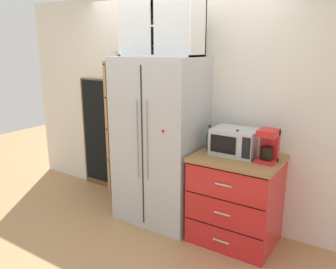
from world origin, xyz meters
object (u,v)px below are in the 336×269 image
(mug_charcoal, at_px, (241,150))
(bottle_clear, at_px, (237,146))
(microwave, at_px, (235,142))
(bottle_green, at_px, (209,139))
(refrigerator, at_px, (160,141))
(coffee_maker, at_px, (268,145))
(chalkboard_menu, at_px, (99,134))

(mug_charcoal, distance_m, bottle_clear, 0.15)
(microwave, distance_m, mug_charcoal, 0.11)
(mug_charcoal, relative_size, bottle_green, 0.41)
(microwave, height_order, bottle_green, bottle_green)
(mug_charcoal, height_order, bottle_green, bottle_green)
(refrigerator, distance_m, bottle_clear, 0.91)
(refrigerator, xyz_separation_m, bottle_green, (0.57, 0.06, 0.10))
(microwave, height_order, coffee_maker, coffee_maker)
(microwave, bearing_deg, coffee_maker, -7.06)
(refrigerator, relative_size, chalkboard_menu, 1.21)
(microwave, bearing_deg, bottle_green, -178.82)
(bottle_green, relative_size, bottle_clear, 0.95)
(refrigerator, bearing_deg, microwave, 4.16)
(refrigerator, bearing_deg, bottle_green, 5.61)
(refrigerator, height_order, bottle_green, refrigerator)
(microwave, height_order, bottle_clear, bottle_clear)
(refrigerator, height_order, microwave, refrigerator)
(microwave, height_order, mug_charcoal, microwave)
(microwave, xyz_separation_m, mug_charcoal, (0.06, 0.02, -0.09))
(microwave, distance_m, bottle_clear, 0.11)
(microwave, relative_size, coffee_maker, 1.42)
(bottle_clear, bearing_deg, chalkboard_menu, 170.87)
(bottle_green, xyz_separation_m, bottle_clear, (0.33, -0.09, 0.01))
(bottle_clear, relative_size, chalkboard_menu, 0.18)
(coffee_maker, height_order, chalkboard_menu, chalkboard_menu)
(mug_charcoal, distance_m, bottle_green, 0.35)
(refrigerator, bearing_deg, mug_charcoal, 5.42)
(refrigerator, distance_m, microwave, 0.86)
(microwave, relative_size, bottle_green, 1.68)
(microwave, xyz_separation_m, bottle_clear, (0.05, -0.10, -0.01))
(mug_charcoal, bearing_deg, bottle_clear, -91.02)
(refrigerator, bearing_deg, chalkboard_menu, 166.04)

